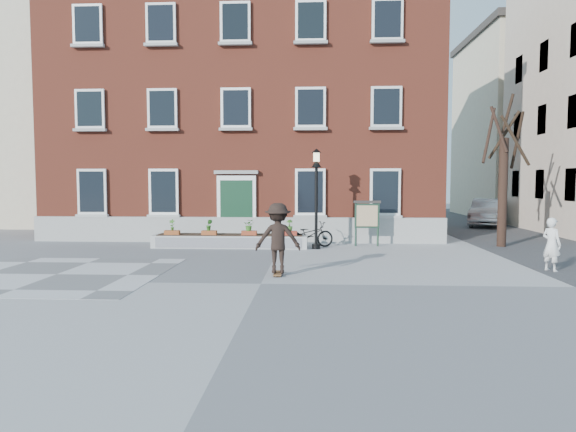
# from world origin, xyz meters

# --- Properties ---
(ground) EXTENTS (100.00, 100.00, 0.00)m
(ground) POSITION_xyz_m (0.00, 0.00, 0.00)
(ground) COLOR gray
(ground) RESTS_ON ground
(checker_patch) EXTENTS (6.00, 6.00, 0.01)m
(checker_patch) POSITION_xyz_m (-6.00, 1.00, 0.01)
(checker_patch) COLOR #5F5F61
(checker_patch) RESTS_ON ground
(distant_building) EXTENTS (10.00, 12.00, 13.00)m
(distant_building) POSITION_xyz_m (-18.00, 20.00, 6.50)
(distant_building) COLOR #C1B79B
(distant_building) RESTS_ON ground
(bicycle) EXTENTS (2.09, 1.30, 1.04)m
(bicycle) POSITION_xyz_m (1.20, 7.32, 0.52)
(bicycle) COLOR black
(bicycle) RESTS_ON ground
(parked_car) EXTENTS (3.54, 5.16, 1.61)m
(parked_car) POSITION_xyz_m (11.62, 17.57, 0.81)
(parked_car) COLOR silver
(parked_car) RESTS_ON ground
(bystander) EXTENTS (0.62, 0.70, 1.60)m
(bystander) POSITION_xyz_m (8.43, 2.33, 0.80)
(bystander) COLOR silver
(bystander) RESTS_ON ground
(brick_building) EXTENTS (18.40, 10.85, 12.60)m
(brick_building) POSITION_xyz_m (-2.00, 13.98, 6.30)
(brick_building) COLOR brown
(brick_building) RESTS_ON ground
(planter_assembly) EXTENTS (6.20, 1.12, 1.15)m
(planter_assembly) POSITION_xyz_m (-1.99, 7.18, 0.31)
(planter_assembly) COLOR #B8B7B3
(planter_assembly) RESTS_ON ground
(bare_tree) EXTENTS (1.83, 1.83, 6.16)m
(bare_tree) POSITION_xyz_m (9.01, 8.01, 2.79)
(bare_tree) COLOR #301D15
(bare_tree) RESTS_ON ground
(lamp_post) EXTENTS (0.40, 0.40, 3.93)m
(lamp_post) POSITION_xyz_m (1.46, 6.92, 2.54)
(lamp_post) COLOR black
(lamp_post) RESTS_ON ground
(notice_board) EXTENTS (1.10, 0.16, 1.87)m
(notice_board) POSITION_xyz_m (3.54, 7.87, 1.26)
(notice_board) COLOR #172E22
(notice_board) RESTS_ON ground
(skateboarder) EXTENTS (1.34, 0.85, 2.06)m
(skateboarder) POSITION_xyz_m (0.36, 1.22, 1.06)
(skateboarder) COLOR brown
(skateboarder) RESTS_ON ground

